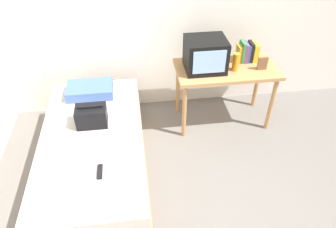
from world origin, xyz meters
name	(u,v)px	position (x,y,z in m)	size (l,w,h in m)	color
ground_plane	(191,227)	(0.00, 0.00, 0.00)	(8.00, 8.00, 0.00)	slate
wall_back	(164,7)	(0.00, 2.00, 1.30)	(5.20, 0.10, 2.60)	silver
bed	(95,156)	(-0.86, 0.75, 0.27)	(1.00, 2.00, 0.54)	#B27F4C
desk	(226,75)	(0.66, 1.47, 0.66)	(1.16, 0.60, 0.76)	#B27F4C
tv	(205,55)	(0.40, 1.48, 0.94)	(0.44, 0.39, 0.36)	black
water_bottle	(236,62)	(0.73, 1.41, 0.86)	(0.07, 0.07, 0.21)	orange
book_row	(247,52)	(0.93, 1.60, 0.87)	(0.24, 0.16, 0.24)	gold
picture_frame	(262,63)	(1.03, 1.38, 0.83)	(0.11, 0.02, 0.15)	brown
pillow	(90,90)	(-0.90, 1.46, 0.60)	(0.51, 0.33, 0.11)	#4766AD
handbag	(92,116)	(-0.85, 0.92, 0.64)	(0.30, 0.20, 0.23)	black
magazine	(72,165)	(-1.00, 0.38, 0.55)	(0.21, 0.29, 0.01)	white
remote_dark	(100,172)	(-0.76, 0.27, 0.55)	(0.04, 0.16, 0.02)	black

